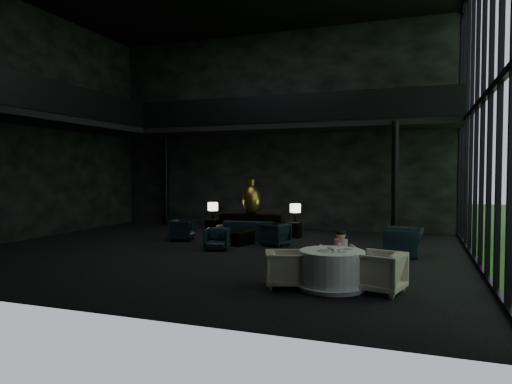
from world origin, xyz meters
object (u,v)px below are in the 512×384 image
(sofa, at_px, (250,226))
(child, at_px, (341,244))
(side_table_left, at_px, (213,226))
(dining_chair_east, at_px, (380,268))
(window_armchair, at_px, (404,236))
(table_lamp_left, at_px, (213,207))
(lounge_armchair_east, at_px, (275,234))
(lounge_armchair_west, at_px, (182,229))
(dining_chair_west, at_px, (286,267))
(lounge_armchair_south, at_px, (217,239))
(coffee_table, at_px, (235,238))
(dining_table, at_px, (332,272))
(dining_chair_north, at_px, (339,260))
(console, at_px, (252,224))
(side_table_right, at_px, (294,230))
(bronze_urn, at_px, (252,199))
(table_lamp_right, at_px, (295,209))

(sofa, distance_m, child, 6.26)
(side_table_left, xyz_separation_m, dining_chair_east, (6.64, -6.80, 0.22))
(window_armchair, bearing_deg, sofa, -106.35)
(table_lamp_left, bearing_deg, lounge_armchair_east, -34.73)
(lounge_armchair_west, bearing_deg, dining_chair_west, -144.91)
(lounge_armchair_south, relative_size, dining_chair_east, 0.68)
(lounge_armchair_east, xyz_separation_m, coffee_table, (-1.29, -0.14, -0.17))
(dining_table, height_order, dining_chair_north, dining_table)
(console, height_order, side_table_left, console)
(lounge_armchair_south, bearing_deg, dining_chair_east, -48.04)
(side_table_left, distance_m, table_lamp_left, 0.71)
(table_lamp_left, relative_size, side_table_right, 1.21)
(bronze_urn, bearing_deg, dining_chair_east, -53.05)
(dining_chair_north, distance_m, child, 0.42)
(side_table_right, relative_size, lounge_armchair_east, 0.69)
(lounge_armchair_south, height_order, dining_chair_north, dining_chair_north)
(coffee_table, distance_m, dining_chair_west, 5.55)
(dining_chair_west, bearing_deg, dining_table, -100.73)
(side_table_left, distance_m, lounge_armchair_west, 2.17)
(coffee_table, height_order, dining_table, dining_table)
(dining_chair_west, relative_size, child, 1.34)
(lounge_armchair_south, distance_m, window_armchair, 5.26)
(lounge_armchair_south, bearing_deg, coffee_table, 72.85)
(side_table_left, relative_size, lounge_armchair_west, 0.66)
(coffee_table, height_order, dining_chair_west, dining_chair_west)
(lounge_armchair_south, bearing_deg, console, 78.96)
(coffee_table, distance_m, dining_chair_north, 5.19)
(bronze_urn, distance_m, table_lamp_right, 1.64)
(lounge_armchair_east, relative_size, dining_chair_east, 0.81)
(dining_table, distance_m, dining_chair_east, 0.91)
(lounge_armchair_south, relative_size, dining_chair_west, 0.81)
(child, bearing_deg, lounge_armchair_east, -55.03)
(side_table_left, distance_m, side_table_right, 3.20)
(child, bearing_deg, dining_chair_east, 134.94)
(side_table_left, height_order, lounge_armchair_south, lounge_armchair_south)
(child, bearing_deg, window_armchair, -110.00)
(side_table_left, height_order, sofa, sofa)
(console, height_order, coffee_table, console)
(window_armchair, xyz_separation_m, dining_chair_west, (-2.12, -4.31, -0.14))
(dining_table, bearing_deg, table_lamp_left, 130.01)
(table_lamp_right, bearing_deg, side_table_left, -178.67)
(coffee_table, xyz_separation_m, dining_chair_north, (3.86, -3.46, 0.16))
(lounge_armchair_east, bearing_deg, side_table_right, -164.28)
(dining_chair_east, xyz_separation_m, child, (-0.87, 0.87, 0.27))
(sofa, distance_m, coffee_table, 1.30)
(bronze_urn, relative_size, table_lamp_left, 1.99)
(lounge_armchair_south, height_order, coffee_table, lounge_armchair_south)
(side_table_left, bearing_deg, side_table_right, -3.00)
(sofa, height_order, coffee_table, sofa)
(side_table_left, relative_size, window_armchair, 0.42)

